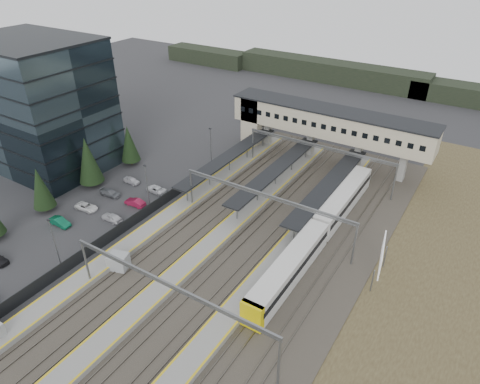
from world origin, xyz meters
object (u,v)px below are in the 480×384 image
Objects in this scene: train at (319,232)px; office_building at (39,105)px; relay_cabin_far at (119,262)px; footbridge at (316,122)px; billboard at (382,256)px.

office_building is at bearing -175.76° from train.
relay_cabin_far is 0.08× the size of footbridge.
billboard is at bearing 1.03° from office_building.
billboard is (22.21, -28.81, -4.01)m from footbridge.
office_building reaches higher than train.
billboard is at bearing -16.67° from train.
office_building is 53.18m from footbridge.
office_building is 3.71× the size of billboard.
billboard is at bearing 28.94° from relay_cabin_far.
relay_cabin_far is 0.08× the size of train.
office_building is 0.60× the size of footbridge.
footbridge reaches higher than billboard.
train is (20.92, 20.01, 0.87)m from relay_cabin_far.
footbridge is (8.62, 45.86, 6.76)m from relay_cabin_far.
billboard is (65.91, 1.18, -8.27)m from office_building.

